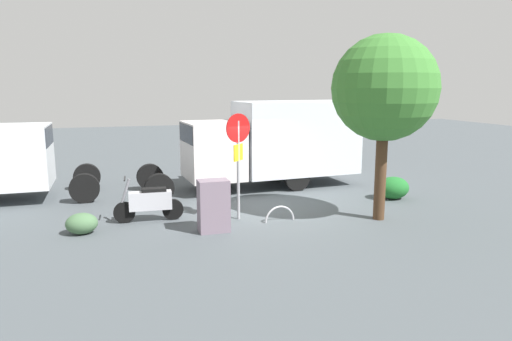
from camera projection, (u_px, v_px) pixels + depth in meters
name	position (u px, v px, depth m)	size (l,w,h in m)	color
ground_plane	(263.00, 208.00, 13.72)	(60.00, 60.00, 0.00)	#474E52
box_truck_near	(272.00, 141.00, 16.35)	(7.72, 2.70, 3.00)	black
motorcycle	(150.00, 202.00, 12.26)	(1.81, 0.55, 1.20)	black
stop_sign	(238.00, 150.00, 12.21)	(0.71, 0.33, 2.83)	#9E9EA3
street_tree	(385.00, 89.00, 11.93)	(2.74, 2.74, 4.85)	#47301E
utility_cabinet	(214.00, 206.00, 11.38)	(0.74, 0.49, 1.29)	slate
bike_rack_hoop	(280.00, 221.00, 12.33)	(0.85, 0.85, 0.05)	#B7B7BC
shrub_near_sign	(393.00, 188.00, 14.73)	(1.04, 0.85, 0.71)	#1E6528
shrub_mid_verge	(82.00, 224.00, 11.25)	(0.75, 0.62, 0.51)	#456843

